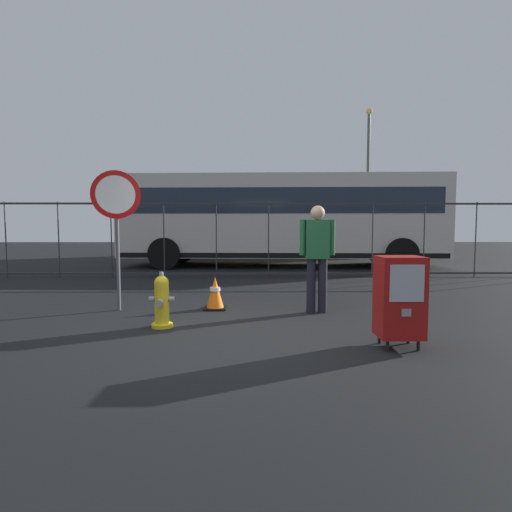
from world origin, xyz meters
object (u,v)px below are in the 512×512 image
Objects in this scene: bus_near at (281,216)px; bus_far at (281,219)px; newspaper_box_primary at (399,297)px; stop_sign at (116,211)px; pedestrian at (317,252)px; street_light_near_right at (368,170)px; traffic_cone at (215,293)px; fire_hydrant at (162,301)px.

bus_near is 1.00× the size of bus_far.
bus_near is (-0.63, 9.27, 1.14)m from newspaper_box_primary.
stop_sign is 0.21× the size of bus_far.
pedestrian is (-0.62, 1.82, 0.38)m from newspaper_box_primary.
stop_sign is 0.32× the size of street_light_near_right.
stop_sign is at bearing 176.30° from pedestrian.
newspaper_box_primary is 0.10× the size of bus_far.
bus_near is (3.15, 7.24, 0.11)m from stop_sign.
traffic_cone is at bearing 169.77° from pedestrian.
traffic_cone is 0.05× the size of bus_near.
fire_hydrant is 3.00m from newspaper_box_primary.
traffic_cone is at bearing -103.08° from bus_far.
bus_far is (2.55, 13.12, 1.36)m from fire_hydrant.
bus_far is at bearing 73.82° from stop_sign.
street_light_near_right is (7.84, 13.34, 2.49)m from stop_sign.
pedestrian is at bearing -10.23° from traffic_cone.
pedestrian is at bearing 21.79° from fire_hydrant.
traffic_cone is (-1.62, 0.29, -0.69)m from pedestrian.
bus_near is 1.50× the size of street_light_near_right.
fire_hydrant is at bearing -158.21° from pedestrian.
pedestrian reaches higher than traffic_cone.
pedestrian is (3.16, -0.20, -0.65)m from stop_sign.
fire_hydrant is at bearing -104.84° from bus_far.
bus_near reaches higher than pedestrian.
traffic_cone is 15.17m from street_light_near_right.
bus_far reaches higher than pedestrian.
bus_near is at bearing 93.89° from newspaper_box_primary.
bus_near and bus_far have the same top height.
bus_far is (0.34, 4.78, 0.00)m from bus_near.
traffic_cone is (0.61, 1.18, -0.09)m from fire_hydrant.
fire_hydrant is 0.33× the size of stop_sign.
newspaper_box_primary is 1.92× the size of traffic_cone.
stop_sign is at bearing -176.77° from traffic_cone.
bus_near is at bearing 90.07° from pedestrian.
newspaper_box_primary is 0.46× the size of stop_sign.
fire_hydrant is 2.47m from pedestrian.
bus_far is at bearing -163.22° from street_light_near_right.
stop_sign is (-0.94, 1.09, 1.25)m from fire_hydrant.
bus_near reaches higher than traffic_cone.
newspaper_box_primary is at bearing -83.38° from bus_near.
street_light_near_right is at bearing 59.55° from stop_sign.
bus_near is 8.05m from street_light_near_right.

